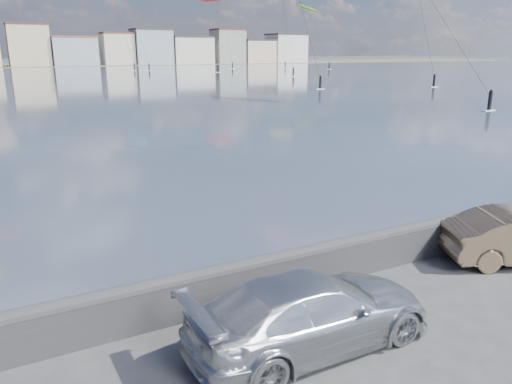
# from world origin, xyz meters

# --- Properties ---
(ground) EXTENTS (700.00, 700.00, 0.00)m
(ground) POSITION_xyz_m (0.00, 0.00, 0.00)
(ground) COLOR #333335
(ground) RESTS_ON ground
(bay_water) EXTENTS (500.00, 177.00, 0.00)m
(bay_water) POSITION_xyz_m (0.00, 91.50, 0.01)
(bay_water) COLOR #384353
(bay_water) RESTS_ON ground
(seawall) EXTENTS (400.00, 0.36, 1.08)m
(seawall) POSITION_xyz_m (0.00, 2.70, 0.58)
(seawall) COLOR #28282B
(seawall) RESTS_ON ground
(car_silver) EXTENTS (5.09, 2.11, 1.47)m
(car_silver) POSITION_xyz_m (0.38, 0.58, 0.74)
(car_silver) COLOR silver
(car_silver) RESTS_ON ground
(kitesurfer_1) EXTENTS (5.63, 19.88, 19.71)m
(kitesurfer_1) POSITION_xyz_m (87.44, 130.48, 17.43)
(kitesurfer_1) COLOR #8CD826
(kitesurfer_1) RESTS_ON ground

